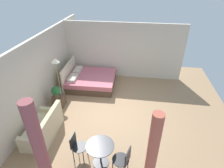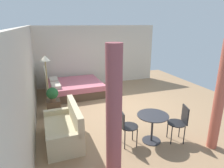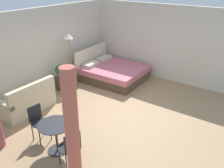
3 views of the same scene
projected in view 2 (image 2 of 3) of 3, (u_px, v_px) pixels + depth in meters
The scene contains 14 objects.
ground_plane at pixel (122, 107), 6.80m from camera, with size 9.11×8.67×0.02m, color #9E7A56.
wall_back at pixel (29, 77), 5.50m from camera, with size 9.11×0.12×2.69m, color beige.
wall_right at pixel (97, 55), 9.16m from camera, with size 0.12×5.67×2.69m, color beige.
bed at pixel (72, 88), 7.95m from camera, with size 1.96×2.20×1.08m.
couch at pixel (65, 130), 4.79m from camera, with size 1.54×0.81×0.90m.
nightstand at pixel (54, 107), 6.19m from camera, with size 0.42×0.41×0.48m.
potted_plant at pixel (52, 94), 5.96m from camera, with size 0.35×0.35×0.44m.
vase at pixel (54, 95), 6.21m from camera, with size 0.09×0.09×0.22m.
floor_lamp at pixel (46, 66), 6.22m from camera, with size 0.31×0.31×1.81m.
balcony_table at pixel (152, 123), 4.70m from camera, with size 0.75×0.75×0.71m.
cafe_chair_near_window at pixel (126, 124), 4.54m from camera, with size 0.46×0.46×0.87m.
cafe_chair_near_couch at pixel (180, 120), 4.71m from camera, with size 0.55×0.55×0.91m.
curtain_left at pixel (220, 97), 4.27m from camera, with size 0.22×0.22×2.48m.
curtain_right at pixel (114, 114), 3.49m from camera, with size 0.29×0.29×2.48m.
Camera 2 is at (-5.79, 2.40, 2.78)m, focal length 31.58 mm.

